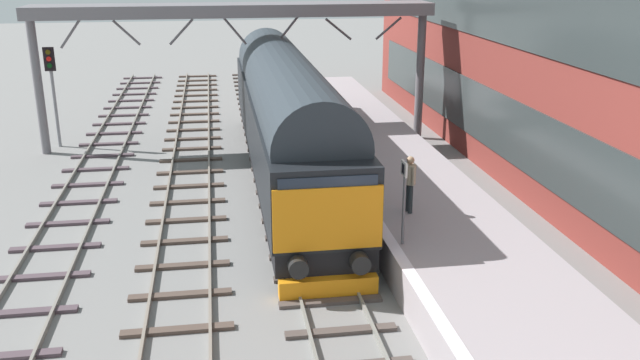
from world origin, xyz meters
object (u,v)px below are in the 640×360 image
at_px(diesel_locomotive, 286,114).
at_px(signal_post_near, 52,83).
at_px(waiting_passenger, 410,179).
at_px(platform_number_sign, 404,190).

xyz_separation_m(diesel_locomotive, signal_post_near, (-9.26, 6.06, 0.28)).
height_order(signal_post_near, waiting_passenger, signal_post_near).
relative_size(signal_post_near, waiting_passenger, 2.61).
bearing_deg(waiting_passenger, platform_number_sign, 150.57).
height_order(signal_post_near, platform_number_sign, signal_post_near).
xyz_separation_m(diesel_locomotive, waiting_passenger, (2.78, -6.47, -0.49)).
distance_m(platform_number_sign, waiting_passenger, 2.31).
relative_size(signal_post_near, platform_number_sign, 1.98).
height_order(platform_number_sign, waiting_passenger, platform_number_sign).
bearing_deg(platform_number_sign, diesel_locomotive, 103.09).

